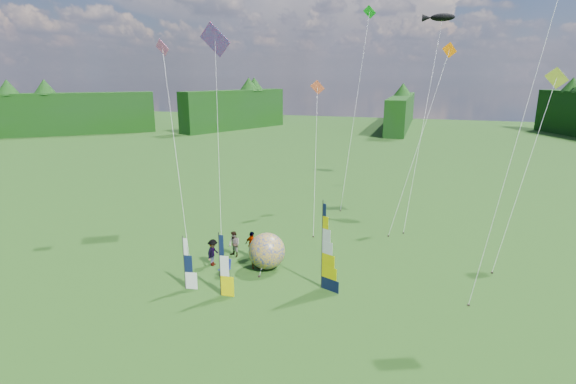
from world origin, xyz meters
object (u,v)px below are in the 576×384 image
(spectator_d, at_px, (252,245))
(camp_chair, at_px, (224,268))
(spectator_b, at_px, (234,244))
(bol_inflatable, at_px, (267,251))
(spectator_a, at_px, (255,255))
(side_banner_far, at_px, (184,264))
(feather_banner_main, at_px, (322,246))
(spectator_c, at_px, (213,252))
(kite_whale, at_px, (425,107))
(side_banner_left, at_px, (220,266))

(spectator_d, bearing_deg, camp_chair, 98.92)
(spectator_b, bearing_deg, camp_chair, -49.11)
(bol_inflatable, relative_size, spectator_a, 1.30)
(side_banner_far, xyz_separation_m, spectator_a, (2.84, 3.88, -0.66))
(camp_chair, bearing_deg, feather_banner_main, 13.80)
(spectator_b, bearing_deg, spectator_d, 30.85)
(spectator_b, bearing_deg, feather_banner_main, 5.85)
(feather_banner_main, bearing_deg, spectator_c, -164.22)
(feather_banner_main, relative_size, kite_whale, 0.28)
(spectator_d, bearing_deg, kite_whale, -105.94)
(side_banner_far, bearing_deg, bol_inflatable, 42.20)
(bol_inflatable, relative_size, spectator_d, 1.23)
(spectator_a, bearing_deg, spectator_d, 79.90)
(feather_banner_main, bearing_deg, spectator_b, -178.85)
(side_banner_left, height_order, spectator_d, side_banner_left)
(side_banner_left, distance_m, spectator_d, 5.50)
(bol_inflatable, bearing_deg, spectator_d, 141.26)
(bol_inflatable, xyz_separation_m, spectator_b, (-2.78, 1.13, -0.28))
(spectator_b, distance_m, spectator_d, 1.29)
(feather_banner_main, xyz_separation_m, side_banner_left, (-5.17, -2.62, -0.75))
(spectator_c, bearing_deg, spectator_a, -78.14)
(spectator_d, height_order, kite_whale, kite_whale)
(side_banner_left, xyz_separation_m, spectator_c, (-2.27, 3.60, -0.93))
(feather_banner_main, xyz_separation_m, kite_whale, (4.86, 17.17, 6.72))
(camp_chair, bearing_deg, side_banner_left, -58.57)
(spectator_b, distance_m, spectator_c, 1.90)
(side_banner_left, height_order, bol_inflatable, side_banner_left)
(kite_whale, bearing_deg, spectator_c, -111.66)
(spectator_b, xyz_separation_m, spectator_c, (-0.71, -1.76, 0.00))
(side_banner_left, relative_size, camp_chair, 3.35)
(feather_banner_main, bearing_deg, side_banner_left, -129.83)
(side_banner_left, bearing_deg, side_banner_far, 173.81)
(kite_whale, bearing_deg, spectator_a, -105.54)
(spectator_c, height_order, spectator_d, spectator_d)
(side_banner_left, height_order, spectator_a, side_banner_left)
(spectator_d, bearing_deg, feather_banner_main, 172.46)
(spectator_b, xyz_separation_m, camp_chair, (0.70, -3.04, -0.34))
(bol_inflatable, distance_m, kite_whale, 19.64)
(side_banner_left, height_order, spectator_b, side_banner_left)
(camp_chair, bearing_deg, spectator_b, 113.82)
(bol_inflatable, bearing_deg, spectator_b, 157.84)
(side_banner_far, relative_size, camp_chair, 2.89)
(spectator_a, bearing_deg, side_banner_left, -136.91)
(feather_banner_main, relative_size, spectator_b, 2.90)
(bol_inflatable, xyz_separation_m, spectator_a, (-0.70, -0.20, -0.27))
(side_banner_left, relative_size, kite_whale, 0.20)
(side_banner_far, bearing_deg, kite_whale, 50.98)
(spectator_d, relative_size, camp_chair, 1.75)
(spectator_a, xyz_separation_m, spectator_c, (-2.79, -0.43, -0.02))
(side_banner_left, bearing_deg, feather_banner_main, 24.28)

